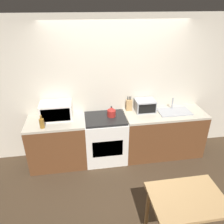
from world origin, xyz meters
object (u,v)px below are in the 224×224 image
bottle (42,123)px  stove_range (105,138)px  toaster_oven (145,106)px  kettle (111,112)px  microwave (56,111)px  dining_table (186,204)px

bottle → stove_range: bearing=10.1°
stove_range → bottle: 1.21m
bottle → toaster_oven: (1.84, 0.33, 0.02)m
bottle → toaster_oven: 1.87m
kettle → toaster_oven: (0.65, 0.11, 0.02)m
kettle → bottle: bottle is taller
microwave → dining_table: size_ratio=0.63×
stove_range → bottle: size_ratio=4.01×
kettle → bottle: 1.20m
toaster_oven → dining_table: toaster_oven is taller
dining_table → stove_range: bearing=111.9°
kettle → toaster_oven: toaster_oven is taller
toaster_oven → microwave: bearing=-178.9°
bottle → toaster_oven: size_ratio=0.61×
toaster_oven → dining_table: 1.96m
kettle → toaster_oven: size_ratio=0.54×
stove_range → kettle: 0.55m
kettle → dining_table: (0.60, -1.82, -0.35)m
microwave → toaster_oven: microwave is taller
kettle → bottle: bearing=-169.6°
toaster_oven → dining_table: (-0.05, -1.93, -0.37)m
microwave → kettle: bearing=-4.8°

